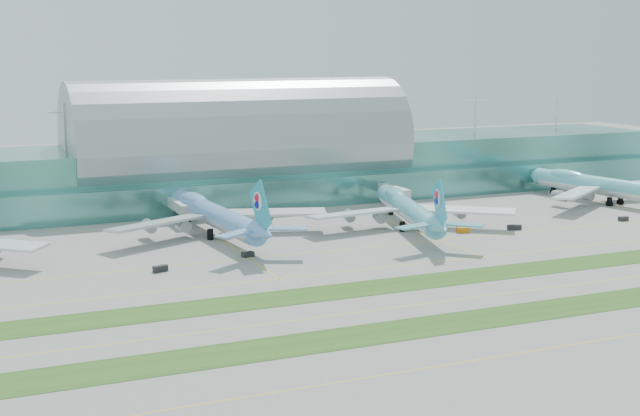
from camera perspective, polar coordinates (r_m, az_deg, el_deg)
name	(u,v)px	position (r m, az deg, el deg)	size (l,w,h in m)	color
ground	(414,285)	(206.94, 6.05, -4.95)	(700.00, 700.00, 0.00)	gray
terminal	(239,160)	(320.73, -5.22, 3.07)	(340.00, 69.10, 36.00)	#3D7A75
grass_strip_near	(482,319)	(184.03, 10.34, -6.98)	(420.00, 12.00, 0.08)	#2D591E
grass_strip_far	(410,283)	(208.62, 5.78, -4.81)	(420.00, 12.00, 0.08)	#2D591E
taxiline_a	(544,349)	(168.64, 14.13, -8.76)	(420.00, 0.35, 0.01)	yellow
taxiline_b	(446,301)	(195.33, 8.06, -5.91)	(420.00, 0.35, 0.01)	yellow
taxiline_c	(379,268)	(222.28, 3.78, -3.84)	(420.00, 0.35, 0.01)	yellow
taxiline_d	(342,250)	(241.52, 1.41, -2.68)	(420.00, 0.35, 0.01)	yellow
airliner_b	(214,214)	(259.83, -6.77, -0.37)	(67.14, 76.39, 21.02)	#669DE1
airliner_c	(408,208)	(269.98, 5.68, -0.01)	(62.52, 72.19, 20.15)	#59B2C5
airliner_d	(605,185)	(327.51, 17.80, 1.39)	(65.31, 75.09, 20.80)	#63C8DB
gse_c	(160,269)	(221.42, -10.18, -3.84)	(3.56, 1.61, 1.53)	black
gse_d	(248,254)	(234.09, -4.64, -2.97)	(3.15, 1.76, 1.28)	black
gse_e	(463,230)	(266.62, 9.14, -1.40)	(3.67, 1.77, 1.60)	#C46A0B
gse_f	(514,227)	(273.81, 12.33, -1.21)	(4.04, 1.73, 1.51)	black
gse_g	(623,219)	(297.18, 18.84, -0.65)	(2.98, 1.77, 1.39)	black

